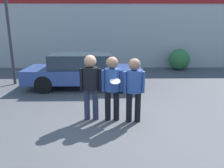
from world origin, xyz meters
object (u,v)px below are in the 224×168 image
Objects in this scene: person_right at (134,85)px; shrub at (179,59)px; person_middle_with_frisbee at (112,83)px; parked_car_near at (84,70)px; person_left at (91,82)px; street_lamp at (14,1)px.

shrub is (3.33, 6.97, -0.38)m from person_right.
person_middle_with_frisbee is at bearing 169.65° from person_right.
parked_car_near reaches higher than shrub.
person_middle_with_frisbee is at bearing -4.19° from person_left.
person_right reaches higher than parked_car_near.
person_right is 7.74m from shrub.
person_middle_with_frisbee reaches higher than person_right.
person_left is at bearing 175.81° from person_middle_with_frisbee.
street_lamp is 4.52× the size of shrub.
person_middle_with_frisbee is 0.31× the size of street_lamp.
shrub is at bearing 64.46° from person_right.
person_left is at bearing -80.26° from parked_car_near.
street_lamp is (-2.69, 0.56, 2.64)m from parked_car_near.
shrub is (4.41, 6.84, -0.42)m from person_left.
person_left is 1.02× the size of person_middle_with_frisbee.
parked_car_near is at bearing 116.02° from person_right.
person_middle_with_frisbee reaches higher than parked_car_near.
person_left is 1.44× the size of shrub.
person_right is (1.07, -0.14, -0.05)m from person_left.
street_lamp reaches higher than person_right.
street_lamp is at bearing 138.03° from person_right.
person_left reaches higher than person_middle_with_frisbee.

